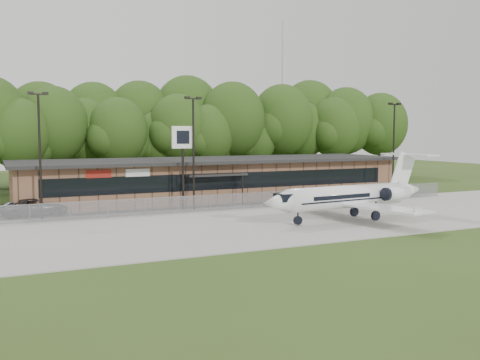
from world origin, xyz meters
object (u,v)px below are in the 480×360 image
suv (35,207)px  pole_sign (183,146)px  terminal (214,178)px  business_jet (352,197)px

suv → pole_sign: (12.45, -2.08, 5.07)m
terminal → business_jet: (4.33, -18.34, -0.26)m
suv → terminal: bearing=-80.7°
suv → pole_sign: 13.61m
terminal → pole_sign: size_ratio=5.39×
business_jet → pole_sign: size_ratio=2.10×
business_jet → suv: 26.32m
business_jet → suv: size_ratio=2.96×
terminal → pole_sign: 9.96m
terminal → suv: terminal is taller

